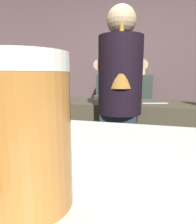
# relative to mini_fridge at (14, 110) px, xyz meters

# --- Properties ---
(wall_back) EXTENTS (5.20, 0.10, 2.70)m
(wall_back) POSITION_rel_mini_fridge_xyz_m (2.02, 0.45, 0.79)
(wall_back) COLOR brown
(wall_back) RESTS_ON ground
(prep_counter) EXTENTS (2.10, 0.60, 0.93)m
(prep_counter) POSITION_rel_mini_fridge_xyz_m (2.37, -1.04, -0.09)
(prep_counter) COLOR #494130
(prep_counter) RESTS_ON ground
(back_shelf) EXTENTS (0.87, 0.36, 1.20)m
(back_shelf) POSITION_rel_mini_fridge_xyz_m (2.01, 0.17, 0.04)
(back_shelf) COLOR #323E36
(back_shelf) RESTS_ON ground
(mini_fridge) EXTENTS (0.66, 0.58, 1.11)m
(mini_fridge) POSITION_rel_mini_fridge_xyz_m (0.00, 0.00, 0.00)
(mini_fridge) COLOR silver
(mini_fridge) RESTS_ON ground
(bartender) EXTENTS (0.47, 0.54, 1.70)m
(bartender) POSITION_rel_mini_fridge_xyz_m (2.19, -1.49, 0.43)
(bartender) COLOR #293541
(bartender) RESTS_ON ground
(mixing_bowl) EXTENTS (0.17, 0.17, 0.05)m
(mixing_bowl) POSITION_rel_mini_fridge_xyz_m (1.90, -0.95, 0.39)
(mixing_bowl) COLOR silver
(mixing_bowl) RESTS_ON prep_counter
(chefs_knife) EXTENTS (0.24, 0.09, 0.01)m
(chefs_knife) POSITION_rel_mini_fridge_xyz_m (2.47, -1.09, 0.37)
(chefs_knife) COLOR silver
(chefs_knife) RESTS_ON prep_counter
(pint_glass_far) EXTENTS (0.07, 0.07, 0.14)m
(pint_glass_far) POSITION_rel_mini_fridge_xyz_m (2.31, -2.87, 0.59)
(pint_glass_far) COLOR #C17935
(pint_glass_far) RESTS_ON bar_counter
(bottle_olive_oil) EXTENTS (0.06, 0.06, 0.18)m
(bottle_olive_oil) POSITION_rel_mini_fridge_xyz_m (1.96, 0.19, 0.72)
(bottle_olive_oil) COLOR #315690
(bottle_olive_oil) RESTS_ON back_shelf
(bottle_hot_sauce) EXTENTS (0.06, 0.06, 0.18)m
(bottle_hot_sauce) POSITION_rel_mini_fridge_xyz_m (2.17, 0.25, 0.72)
(bottle_hot_sauce) COLOR #4A7B35
(bottle_hot_sauce) RESTS_ON back_shelf
(bottle_soy) EXTENTS (0.05, 0.05, 0.18)m
(bottle_soy) POSITION_rel_mini_fridge_xyz_m (2.31, 0.11, 0.72)
(bottle_soy) COLOR #CFC77D
(bottle_soy) RESTS_ON back_shelf
(bottle_vinegar) EXTENTS (0.06, 0.06, 0.19)m
(bottle_vinegar) POSITION_rel_mini_fridge_xyz_m (1.81, 0.20, 0.72)
(bottle_vinegar) COLOR red
(bottle_vinegar) RESTS_ON back_shelf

